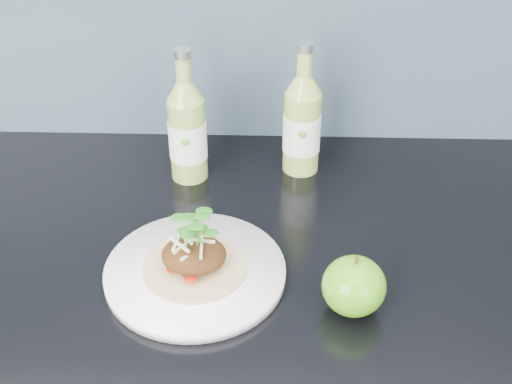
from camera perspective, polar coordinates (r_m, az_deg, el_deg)
dinner_plate at (r=0.97m, az=-4.89°, el=-6.44°), size 0.31×0.31×0.02m
pork_taco at (r=0.94m, az=-5.00°, el=-4.82°), size 0.14×0.14×0.09m
green_apple at (r=0.91m, az=7.83°, el=-7.46°), size 0.09×0.09×0.09m
cider_bottle_left at (r=1.12m, az=-5.52°, el=4.89°), size 0.08×0.08×0.22m
cider_bottle_right at (r=1.14m, az=3.70°, el=5.46°), size 0.07×0.07×0.22m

